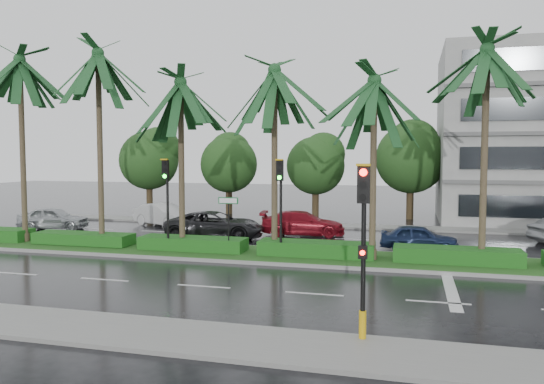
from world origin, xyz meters
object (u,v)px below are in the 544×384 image
(signal_median_left, at_px, (167,191))
(car_silver, at_px, (53,218))
(street_sign, at_px, (228,211))
(car_blue, at_px, (419,238))
(signal_near, at_px, (363,244))
(car_red, at_px, (303,223))
(car_darkgrey, at_px, (215,225))
(car_white, at_px, (163,215))

(signal_median_left, relative_size, car_silver, 1.03)
(street_sign, relative_size, car_silver, 0.62)
(signal_median_left, distance_m, car_blue, 12.42)
(signal_near, distance_m, signal_median_left, 13.93)
(signal_near, distance_m, car_red, 17.90)
(signal_median_left, xyz_separation_m, car_silver, (-10.62, 5.75, -2.28))
(signal_near, xyz_separation_m, car_blue, (1.49, 13.75, -1.87))
(signal_near, height_order, car_silver, signal_near)
(signal_median_left, xyz_separation_m, car_darkgrey, (0.50, 4.99, -2.23))
(car_red, relative_size, car_blue, 1.32)
(car_white, relative_size, car_blue, 1.21)
(signal_median_left, distance_m, street_sign, 3.13)
(car_white, height_order, car_darkgrey, car_darkgrey)
(street_sign, bearing_deg, car_darkgrey, 117.49)
(signal_near, bearing_deg, street_sign, 125.34)
(car_white, relative_size, car_darkgrey, 0.82)
(car_darkgrey, height_order, car_red, car_darkgrey)
(street_sign, bearing_deg, car_red, 74.54)
(car_blue, bearing_deg, signal_median_left, 109.30)
(car_silver, relative_size, car_blue, 1.14)
(car_white, bearing_deg, signal_near, -118.43)
(signal_median_left, bearing_deg, car_white, 117.45)
(street_sign, bearing_deg, car_blue, 24.55)
(car_darkgrey, bearing_deg, car_white, 44.13)
(car_red, bearing_deg, car_blue, -125.95)
(car_red, distance_m, car_blue, 7.31)
(car_darkgrey, distance_m, car_red, 5.11)
(street_sign, distance_m, car_white, 11.90)
(car_darkgrey, bearing_deg, street_sign, -160.12)
(car_darkgrey, distance_m, car_blue, 11.04)
(signal_median_left, bearing_deg, car_darkgrey, 84.30)
(street_sign, relative_size, car_red, 0.53)
(signal_near, bearing_deg, car_darkgrey, 122.91)
(car_silver, relative_size, car_darkgrey, 0.76)
(car_darkgrey, xyz_separation_m, car_blue, (11.00, -0.93, -0.13))
(signal_median_left, height_order, car_darkgrey, signal_median_left)
(car_blue, bearing_deg, car_white, 72.53)
(street_sign, distance_m, car_red, 7.63)
(signal_near, bearing_deg, car_silver, 143.17)
(car_red, bearing_deg, signal_near, -172.40)
(signal_median_left, relative_size, car_blue, 1.17)
(car_red, bearing_deg, signal_median_left, 137.28)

